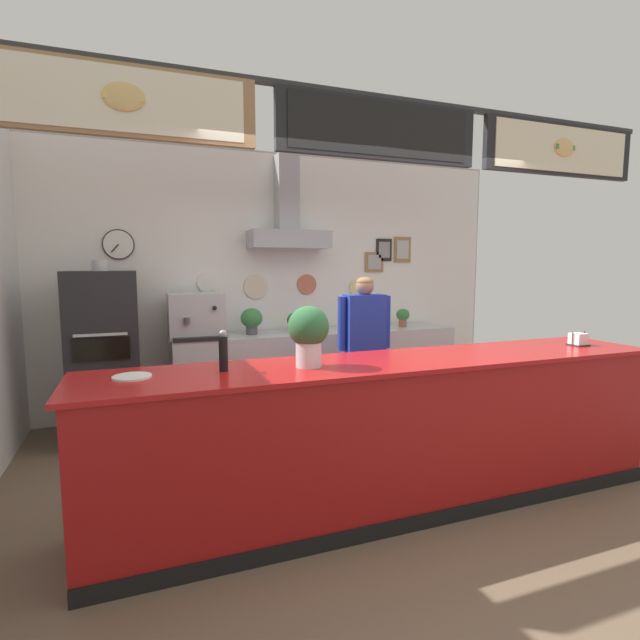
{
  "coord_description": "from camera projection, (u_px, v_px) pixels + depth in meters",
  "views": [
    {
      "loc": [
        -1.63,
        -3.05,
        1.69
      ],
      "look_at": [
        -0.17,
        0.79,
        1.21
      ],
      "focal_mm": 26.85,
      "sensor_mm": 36.0,
      "label": 1
    }
  ],
  "objects": [
    {
      "name": "ground_plane",
      "position": [
        378.0,
        490.0,
        3.6
      ],
      "size": [
        6.66,
        6.66,
        0.0
      ],
      "primitive_type": "plane",
      "color": "brown"
    },
    {
      "name": "back_wall_assembly",
      "position": [
        286.0,
        274.0,
        5.59
      ],
      "size": [
        5.55,
        2.57,
        2.97
      ],
      "color": "#9E9E99",
      "rests_on": "ground_plane"
    },
    {
      "name": "service_counter",
      "position": [
        394.0,
        433.0,
        3.33
      ],
      "size": [
        4.1,
        0.74,
        1.04
      ],
      "color": "maroon",
      "rests_on": "ground_plane"
    },
    {
      "name": "back_prep_counter",
      "position": [
        319.0,
        371.0,
        5.59
      ],
      "size": [
        3.3,
        0.63,
        0.93
      ],
      "color": "#B7BABF",
      "rests_on": "ground_plane"
    },
    {
      "name": "pizza_oven",
      "position": [
        105.0,
        357.0,
        4.54
      ],
      "size": [
        0.63,
        0.67,
        1.73
      ],
      "color": "#232326",
      "rests_on": "ground_plane"
    },
    {
      "name": "shop_worker",
      "position": [
        364.0,
        353.0,
        4.61
      ],
      "size": [
        0.53,
        0.25,
        1.57
      ],
      "rotation": [
        0.0,
        0.0,
        3.07
      ],
      "color": "#232328",
      "rests_on": "ground_plane"
    },
    {
      "name": "espresso_machine",
      "position": [
        196.0,
        316.0,
        4.99
      ],
      "size": [
        0.55,
        0.52,
        0.47
      ],
      "color": "#B7BABF",
      "rests_on": "back_prep_counter"
    },
    {
      "name": "potted_rosemary",
      "position": [
        403.0,
        316.0,
        5.88
      ],
      "size": [
        0.17,
        0.17,
        0.22
      ],
      "color": "#9E563D",
      "rests_on": "back_prep_counter"
    },
    {
      "name": "potted_oregano",
      "position": [
        357.0,
        319.0,
        5.65
      ],
      "size": [
        0.2,
        0.2,
        0.23
      ],
      "color": "#4C4C51",
      "rests_on": "back_prep_counter"
    },
    {
      "name": "potted_thyme",
      "position": [
        252.0,
        319.0,
        5.24
      ],
      "size": [
        0.24,
        0.24,
        0.29
      ],
      "color": "#4C4C51",
      "rests_on": "back_prep_counter"
    },
    {
      "name": "potted_sage",
      "position": [
        296.0,
        321.0,
        5.43
      ],
      "size": [
        0.2,
        0.2,
        0.23
      ],
      "color": "#4C4C51",
      "rests_on": "back_prep_counter"
    },
    {
      "name": "condiment_plate",
      "position": [
        132.0,
        377.0,
        2.74
      ],
      "size": [
        0.22,
        0.22,
        0.01
      ],
      "color": "white",
      "rests_on": "service_counter"
    },
    {
      "name": "basil_vase",
      "position": [
        309.0,
        334.0,
        3.02
      ],
      "size": [
        0.26,
        0.26,
        0.39
      ],
      "color": "silver",
      "rests_on": "service_counter"
    },
    {
      "name": "napkin_holder",
      "position": [
        578.0,
        340.0,
        3.85
      ],
      "size": [
        0.13,
        0.13,
        0.11
      ],
      "color": "#262628",
      "rests_on": "service_counter"
    },
    {
      "name": "pepper_grinder",
      "position": [
        223.0,
        351.0,
        2.9
      ],
      "size": [
        0.05,
        0.05,
        0.25
      ],
      "color": "black",
      "rests_on": "service_counter"
    }
  ]
}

